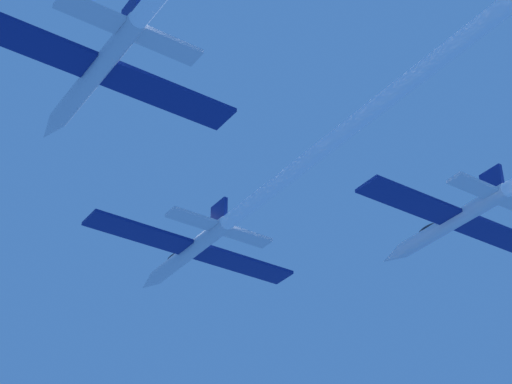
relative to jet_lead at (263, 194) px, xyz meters
The scene contains 1 object.
jet_lead is the anchor object (origin of this frame).
Camera 1 is at (-26.84, -49.17, -30.52)m, focal length 61.80 mm.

